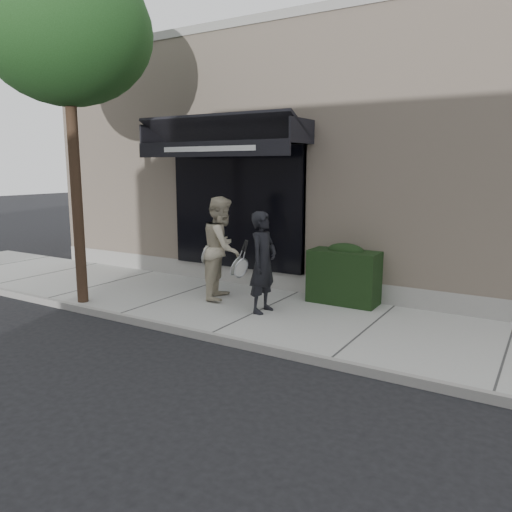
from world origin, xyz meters
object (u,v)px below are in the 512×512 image
Objects in this scene: hedge at (345,275)px; street_tree at (66,32)px; pedestrian_back at (222,248)px; pedestrian_front at (263,262)px.

street_tree is (-4.30, -2.55, 4.32)m from hedge.
street_tree is 3.16× the size of pedestrian_back.
pedestrian_back is at bearing -157.00° from hedge.
pedestrian_back is (-1.17, 0.43, 0.10)m from pedestrian_front.
pedestrian_front is (-1.00, -1.35, 0.36)m from hedge.
pedestrian_front is at bearing -20.08° from pedestrian_back.
pedestrian_back reaches higher than hedge.
hedge is 0.73× the size of pedestrian_front.
street_tree is 5.29m from pedestrian_front.
pedestrian_front is at bearing 19.99° from street_tree.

